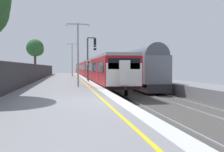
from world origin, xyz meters
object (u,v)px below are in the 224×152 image
platform_lamp_mid (78,49)px  signal_gantry (90,54)px  platform_lamp_far (72,57)px  commuter_train_at_platform (89,69)px  speed_limit_sign (88,67)px  freight_train_adjacent_track (108,67)px  background_tree_centre (36,49)px

platform_lamp_mid → signal_gantry: bearing=78.6°
platform_lamp_far → signal_gantry: bearing=-82.3°
commuter_train_at_platform → speed_limit_sign: (-1.85, -20.44, 0.26)m
freight_train_adjacent_track → platform_lamp_far: platform_lamp_far is taller
platform_lamp_mid → commuter_train_at_platform: bearing=83.2°
platform_lamp_far → background_tree_centre: bearing=139.7°
speed_limit_sign → background_tree_centre: bearing=110.7°
speed_limit_sign → platform_lamp_far: 15.45m
commuter_train_at_platform → platform_lamp_mid: size_ratio=11.67×
platform_lamp_mid → background_tree_centre: 28.18m
freight_train_adjacent_track → platform_lamp_mid: size_ratio=11.35×
commuter_train_at_platform → speed_limit_sign: 20.52m
freight_train_adjacent_track → background_tree_centre: background_tree_centre is taller
commuter_train_at_platform → freight_train_adjacent_track: size_ratio=1.03×
speed_limit_sign → background_tree_centre: size_ratio=0.36×
commuter_train_at_platform → freight_train_adjacent_track: bearing=33.1°
platform_lamp_mid → platform_lamp_far: 21.88m
commuter_train_at_platform → speed_limit_sign: commuter_train_at_platform is taller
freight_train_adjacent_track → background_tree_centre: size_ratio=8.63×
freight_train_adjacent_track → platform_lamp_mid: (-7.24, -29.64, 1.43)m
signal_gantry → freight_train_adjacent_track: bearing=75.3°
speed_limit_sign → freight_train_adjacent_track: bearing=75.8°
speed_limit_sign → platform_lamp_mid: 6.90m
freight_train_adjacent_track → background_tree_centre: 14.29m
signal_gantry → platform_lamp_far: platform_lamp_far is taller
platform_lamp_mid → platform_lamp_far: platform_lamp_far is taller
platform_lamp_far → background_tree_centre: background_tree_centre is taller
signal_gantry → platform_lamp_mid: platform_lamp_mid is taller
platform_lamp_far → freight_train_adjacent_track: bearing=47.0°
commuter_train_at_platform → signal_gantry: (-1.47, -18.25, 1.86)m
platform_lamp_far → background_tree_centre: size_ratio=0.83×
signal_gantry → platform_lamp_far: size_ratio=0.91×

